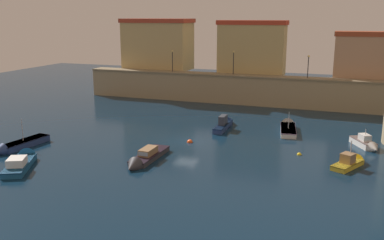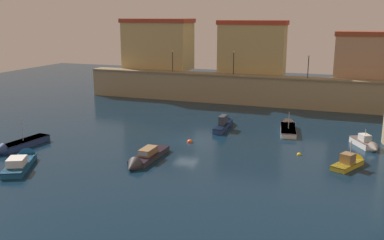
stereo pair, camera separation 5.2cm
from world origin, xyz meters
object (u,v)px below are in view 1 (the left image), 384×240
(quay_lamp_0, at_px, (172,57))
(quay_lamp_2, at_px, (308,63))
(moored_boat_0, at_px, (288,127))
(moored_boat_4, at_px, (22,161))
(moored_boat_2, at_px, (144,158))
(moored_boat_6, at_px, (366,143))
(mooring_buoy_0, at_px, (230,124))
(moored_boat_7, at_px, (17,145))
(mooring_buoy_2, at_px, (190,142))
(quay_lamp_1, at_px, (234,59))
(mooring_buoy_1, at_px, (299,155))
(moored_boat_1, at_px, (224,124))
(moored_boat_5, at_px, (352,162))

(quay_lamp_0, height_order, quay_lamp_2, quay_lamp_0)
(quay_lamp_2, xyz_separation_m, moored_boat_0, (-0.73, -14.03, -6.59))
(quay_lamp_2, xyz_separation_m, moored_boat_4, (-22.48, -35.62, -6.52))
(moored_boat_2, bearing_deg, moored_boat_6, 121.91)
(quay_lamp_2, height_order, mooring_buoy_0, quay_lamp_2)
(moored_boat_7, relative_size, mooring_buoy_2, 11.22)
(quay_lamp_1, distance_m, moored_boat_7, 35.80)
(moored_boat_2, bearing_deg, mooring_buoy_0, 168.20)
(quay_lamp_0, xyz_separation_m, moored_boat_7, (-4.58, -31.79, -6.64))
(moored_boat_0, bearing_deg, mooring_buoy_1, -174.57)
(moored_boat_1, bearing_deg, moored_boat_4, 143.39)
(moored_boat_2, distance_m, moored_boat_6, 23.63)
(moored_boat_1, relative_size, mooring_buoy_1, 15.45)
(mooring_buoy_0, bearing_deg, mooring_buoy_1, -45.08)
(moored_boat_2, xyz_separation_m, moored_boat_7, (-14.46, -0.83, 0.02))
(moored_boat_1, relative_size, moored_boat_4, 1.01)
(mooring_buoy_0, bearing_deg, moored_boat_4, -122.83)
(quay_lamp_1, distance_m, mooring_buoy_1, 27.96)
(moored_boat_1, bearing_deg, quay_lamp_2, -29.77)
(moored_boat_1, bearing_deg, mooring_buoy_2, 165.00)
(quay_lamp_0, height_order, mooring_buoy_0, quay_lamp_0)
(quay_lamp_2, bearing_deg, mooring_buoy_1, -85.79)
(moored_boat_2, relative_size, mooring_buoy_0, 12.64)
(quay_lamp_1, bearing_deg, quay_lamp_2, -0.00)
(mooring_buoy_0, relative_size, mooring_buoy_2, 0.90)
(quay_lamp_1, relative_size, moored_boat_7, 0.52)
(moored_boat_4, relative_size, mooring_buoy_2, 10.91)
(quay_lamp_2, relative_size, moored_boat_6, 0.74)
(quay_lamp_1, height_order, moored_boat_6, quay_lamp_1)
(mooring_buoy_2, bearing_deg, moored_boat_0, 44.08)
(quay_lamp_1, xyz_separation_m, mooring_buoy_1, (13.22, -23.58, -7.12))
(moored_boat_4, height_order, mooring_buoy_1, moored_boat_4)
(moored_boat_1, distance_m, moored_boat_7, 24.28)
(moored_boat_5, height_order, moored_boat_6, moored_boat_5)
(quay_lamp_2, bearing_deg, moored_boat_5, -75.12)
(moored_boat_6, distance_m, mooring_buoy_0, 17.15)
(moored_boat_4, distance_m, moored_boat_6, 34.99)
(quay_lamp_0, relative_size, moored_boat_5, 0.71)
(moored_boat_2, height_order, mooring_buoy_2, moored_boat_2)
(quay_lamp_1, relative_size, quay_lamp_2, 1.11)
(quay_lamp_1, xyz_separation_m, moored_boat_0, (10.75, -14.03, -6.80))
(quay_lamp_2, distance_m, moored_boat_5, 26.88)
(quay_lamp_2, distance_m, mooring_buoy_2, 26.31)
(moored_boat_2, height_order, moored_boat_5, moored_boat_5)
(moored_boat_6, xyz_separation_m, mooring_buoy_2, (-18.35, -4.57, -0.46))
(mooring_buoy_1, bearing_deg, moored_boat_2, -151.86)
(quay_lamp_0, height_order, moored_boat_1, quay_lamp_0)
(moored_boat_0, relative_size, moored_boat_5, 1.47)
(moored_boat_0, distance_m, mooring_buoy_0, 7.54)
(moored_boat_5, distance_m, mooring_buoy_2, 17.05)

